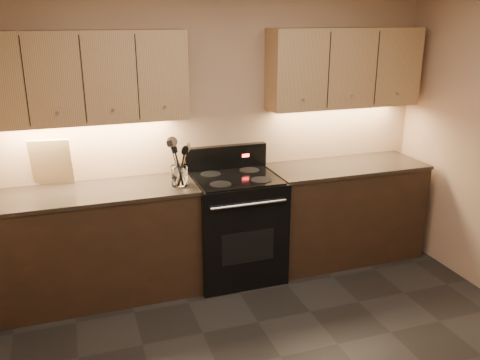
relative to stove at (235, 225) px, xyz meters
name	(u,v)px	position (x,y,z in m)	size (l,w,h in m)	color
wall_back	(215,128)	(-0.08, 0.32, 0.82)	(4.00, 0.04, 2.60)	tan
counter_left	(99,244)	(-1.18, 0.02, -0.01)	(1.62, 0.62, 0.93)	black
counter_right	(344,211)	(1.10, 0.02, -0.01)	(1.46, 0.62, 0.93)	black
stove	(235,225)	(0.00, 0.00, 0.00)	(0.76, 0.68, 1.14)	black
upper_cab_left	(82,78)	(-1.18, 0.17, 1.32)	(1.60, 0.30, 0.70)	tan
upper_cab_right	(345,68)	(1.10, 0.17, 1.32)	(1.44, 0.30, 0.70)	tan
outlet_plate	(64,160)	(-1.38, 0.31, 0.64)	(0.09, 0.01, 0.12)	#B2B5BA
utensil_crock	(180,176)	(-0.50, -0.06, 0.53)	(0.16, 0.16, 0.17)	white
cutting_board	(51,162)	(-1.48, 0.26, 0.65)	(0.32, 0.02, 0.41)	tan
wooden_spoon	(176,164)	(-0.53, -0.08, 0.64)	(0.06, 0.06, 0.34)	tan
black_spoon	(178,162)	(-0.50, -0.04, 0.64)	(0.06, 0.06, 0.34)	black
black_turner	(181,164)	(-0.48, -0.08, 0.63)	(0.08, 0.08, 0.33)	black
steel_spatula	(181,160)	(-0.48, -0.06, 0.66)	(0.08, 0.08, 0.39)	silver
steel_skimmer	(184,161)	(-0.46, -0.09, 0.66)	(0.09, 0.09, 0.38)	silver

